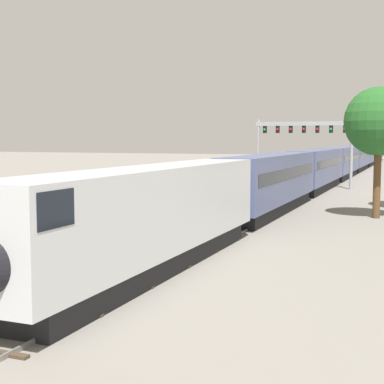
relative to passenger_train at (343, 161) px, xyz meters
The scene contains 6 objects.
ground_plane 72.81m from the passenger_train, 91.58° to the right, with size 400.00×400.00×0.00m, color gray.
track_main 12.99m from the passenger_train, 90.00° to the right, with size 2.60×200.00×0.16m.
track_near 33.29m from the passenger_train, 99.54° to the right, with size 2.60×160.00×0.16m.
passenger_train is the anchor object (origin of this frame).
signal_gantry 20.90m from the passenger_train, 96.28° to the right, with size 12.10×0.49×8.53m.
trackside_tree_mid 46.57m from the passenger_train, 79.84° to the right, with size 5.22×5.22×10.00m.
Camera 1 is at (13.17, -18.48, 6.05)m, focal length 53.51 mm.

